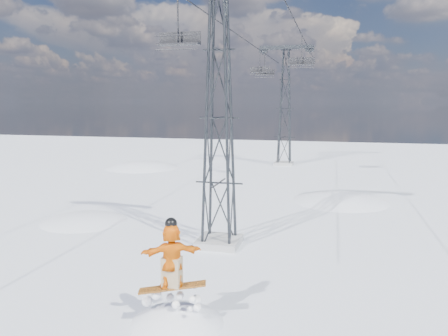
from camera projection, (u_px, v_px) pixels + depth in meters
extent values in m
sphere|color=white|center=(145.00, 272.00, 42.77)|extent=(22.00, 22.00, 22.00)
cube|color=#999999|center=(219.00, 242.00, 18.92)|extent=(1.80, 1.80, 0.30)
cube|color=#999999|center=(284.00, 163.00, 42.89)|extent=(1.80, 1.80, 0.30)
cube|color=#272A2D|center=(286.00, 47.00, 41.22)|extent=(5.00, 0.35, 0.35)
cube|color=#272A2D|center=(263.00, 50.00, 41.78)|extent=(0.80, 0.25, 0.50)
cube|color=#272A2D|center=(310.00, 49.00, 40.72)|extent=(0.80, 0.25, 0.50)
cylinder|color=black|center=(231.00, 30.00, 28.87)|extent=(0.06, 51.00, 0.06)
cylinder|color=black|center=(298.00, 27.00, 27.81)|extent=(0.06, 51.00, 0.06)
cube|color=orange|center=(172.00, 287.00, 11.80)|extent=(1.85, 0.82, 0.28)
imported|color=orange|center=(172.00, 255.00, 11.66)|extent=(1.70, 1.19, 1.77)
cube|color=#9B8360|center=(172.00, 272.00, 11.73)|extent=(0.61, 0.56, 0.81)
sphere|color=black|center=(171.00, 224.00, 11.53)|extent=(0.33, 0.33, 0.33)
cylinder|color=black|center=(178.00, 19.00, 19.22)|extent=(0.08, 0.08, 2.16)
cube|color=black|center=(178.00, 44.00, 19.38)|extent=(1.96, 0.44, 0.08)
cube|color=black|center=(180.00, 38.00, 19.55)|extent=(1.96, 0.06, 0.54)
cylinder|color=black|center=(176.00, 49.00, 19.18)|extent=(1.96, 0.06, 0.06)
cylinder|color=black|center=(176.00, 35.00, 19.05)|extent=(1.96, 0.05, 0.05)
cylinder|color=black|center=(302.00, 50.00, 31.34)|extent=(0.07, 0.07, 2.04)
cube|color=black|center=(301.00, 65.00, 31.49)|extent=(1.85, 0.42, 0.07)
cube|color=black|center=(302.00, 61.00, 31.64)|extent=(1.85, 0.06, 0.51)
cylinder|color=black|center=(301.00, 68.00, 31.30)|extent=(1.85, 0.06, 0.06)
cylinder|color=black|center=(301.00, 60.00, 31.17)|extent=(1.85, 0.05, 0.05)
cylinder|color=black|center=(260.00, 61.00, 40.27)|extent=(0.07, 0.07, 1.98)
cube|color=black|center=(260.00, 72.00, 40.42)|extent=(1.80, 0.41, 0.07)
cube|color=black|center=(260.00, 69.00, 40.57)|extent=(1.80, 0.05, 0.50)
cylinder|color=black|center=(259.00, 75.00, 40.24)|extent=(1.80, 0.05, 0.05)
cylinder|color=black|center=(259.00, 69.00, 40.11)|extent=(1.80, 0.05, 0.05)
cylinder|color=black|center=(265.00, 64.00, 43.03)|extent=(0.08, 0.08, 2.08)
cube|color=black|center=(265.00, 75.00, 43.19)|extent=(1.89, 0.42, 0.08)
cube|color=black|center=(265.00, 72.00, 43.35)|extent=(1.89, 0.06, 0.52)
cylinder|color=black|center=(264.00, 77.00, 43.00)|extent=(1.89, 0.06, 0.06)
cylinder|color=black|center=(264.00, 72.00, 42.87)|extent=(1.89, 0.05, 0.05)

